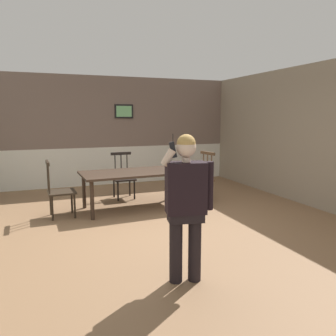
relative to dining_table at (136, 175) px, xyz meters
name	(u,v)px	position (x,y,z in m)	size (l,w,h in m)	color
ground_plane	(151,226)	(-0.07, -1.11, -0.65)	(8.03, 8.03, 0.00)	#846042
room_back_partition	(107,133)	(-0.07, 2.54, 0.69)	(6.76, 0.17, 2.78)	#756056
room_right_partition	(317,136)	(3.31, -1.12, 0.73)	(0.13, 7.30, 2.78)	gray
dining_table	(136,175)	(0.00, 0.00, 0.00)	(2.11, 1.11, 0.72)	#38281E
chair_near_window	(123,177)	(-0.04, 0.90, -0.19)	(0.46, 0.46, 0.99)	black
chair_by_doorway	(201,178)	(1.42, 0.07, -0.17)	(0.53, 0.53, 1.03)	#513823
chair_at_table_head	(59,190)	(-1.42, -0.07, -0.18)	(0.48, 0.48, 1.01)	#2D2319
person_figure	(186,200)	(-0.28, -3.00, 0.25)	(0.57, 0.30, 1.60)	black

